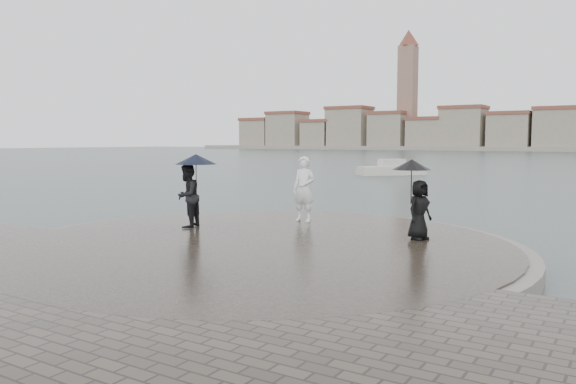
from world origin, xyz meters
The scene contains 6 objects.
ground centered at (0.00, 0.00, 0.00)m, with size 400.00×400.00×0.00m, color #2B3835.
kerb_ring centered at (0.00, 3.50, 0.16)m, with size 12.50×12.50×0.32m, color gray.
quay_tip centered at (0.00, 3.50, 0.18)m, with size 11.90×11.90×0.36m, color #2D261E.
statue centered at (-0.82, 6.99, 1.33)m, with size 0.71×0.47×1.94m, color white.
visitor_left centered at (-2.88, 4.26, 1.52)m, with size 1.27×1.18×2.04m.
visitor_right centered at (3.06, 5.84, 1.45)m, with size 1.06×0.99×1.95m.
Camera 1 is at (7.65, -7.35, 2.76)m, focal length 35.00 mm.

